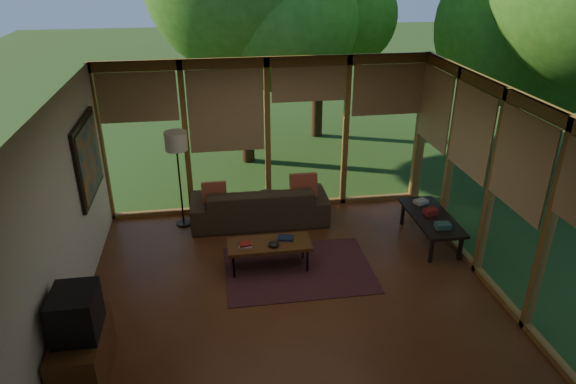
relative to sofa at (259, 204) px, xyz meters
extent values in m
plane|color=brown|center=(0.22, -2.00, -0.34)|extent=(5.50, 5.50, 0.00)
plane|color=white|center=(0.22, -2.00, 2.36)|extent=(5.50, 5.50, 0.00)
cube|color=beige|center=(-2.53, -2.00, 1.01)|extent=(0.04, 5.00, 2.70)
cube|color=beige|center=(0.22, -4.50, 1.01)|extent=(5.50, 0.04, 2.70)
cube|color=olive|center=(0.22, 0.50, 1.01)|extent=(5.50, 0.12, 2.70)
cube|color=olive|center=(2.97, -2.00, 1.01)|extent=(0.12, 5.00, 2.70)
plane|color=#294C1C|center=(8.22, 6.00, -0.35)|extent=(40.00, 40.00, 0.00)
cylinder|color=#3B2415|center=(0.04, 2.94, 2.14)|extent=(0.28, 0.28, 4.95)
cylinder|color=#3B2415|center=(1.90, 4.44, 2.04)|extent=(0.28, 0.28, 4.75)
cylinder|color=#3B2415|center=(5.80, 2.62, 1.45)|extent=(0.28, 0.28, 3.57)
sphere|color=#266016|center=(5.80, 2.62, 2.44)|extent=(3.43, 3.43, 3.43)
cube|color=maroon|center=(0.40, -1.58, -0.33)|extent=(2.13, 1.51, 0.01)
imported|color=#392B1C|center=(0.00, 0.00, 0.00)|extent=(2.31, 0.93, 0.67)
cube|color=maroon|center=(-0.75, -0.05, 0.25)|extent=(0.41, 0.22, 0.42)
cube|color=maroon|center=(0.75, -0.05, 0.27)|extent=(0.46, 0.24, 0.48)
cube|color=#ACA39C|center=(-0.36, -1.52, 0.10)|extent=(0.20, 0.15, 0.03)
cube|color=maroon|center=(-0.36, -1.52, 0.13)|extent=(0.18, 0.15, 0.03)
cube|color=black|center=(0.24, -1.39, 0.11)|extent=(0.26, 0.22, 0.03)
ellipsoid|color=black|center=(0.04, -1.57, 0.12)|extent=(0.16, 0.16, 0.07)
cube|color=#573117|center=(-2.25, -3.26, -0.04)|extent=(0.50, 1.00, 0.60)
cube|color=black|center=(-2.23, -3.26, 0.51)|extent=(0.45, 0.55, 0.50)
cube|color=#31564D|center=(2.62, -1.48, 0.16)|extent=(0.23, 0.17, 0.08)
cube|color=maroon|center=(2.62, -1.03, 0.16)|extent=(0.23, 0.19, 0.09)
cube|color=#ACA39C|center=(2.62, -0.63, 0.15)|extent=(0.26, 0.22, 0.06)
cylinder|color=black|center=(-1.30, 0.10, -0.32)|extent=(0.26, 0.26, 0.03)
cylinder|color=black|center=(-1.30, 0.10, 0.45)|extent=(0.03, 0.03, 1.52)
cylinder|color=beige|center=(-1.30, 0.10, 1.16)|extent=(0.36, 0.36, 0.30)
cube|color=#573117|center=(-0.01, -1.47, 0.06)|extent=(1.20, 0.50, 0.05)
cylinder|color=black|center=(-0.54, -1.65, -0.15)|extent=(0.03, 0.03, 0.38)
cylinder|color=black|center=(0.52, -1.65, -0.15)|extent=(0.03, 0.03, 0.38)
cylinder|color=black|center=(-0.54, -1.29, -0.15)|extent=(0.03, 0.03, 0.38)
cylinder|color=black|center=(0.52, -1.29, -0.15)|extent=(0.03, 0.03, 0.38)
cube|color=black|center=(2.62, -1.08, 0.09)|extent=(0.60, 1.40, 0.05)
cube|color=black|center=(2.39, -1.68, -0.14)|extent=(0.05, 0.05, 0.40)
cube|color=black|center=(2.85, -1.68, -0.14)|extent=(0.05, 0.05, 0.40)
cube|color=black|center=(2.39, -0.48, -0.14)|extent=(0.05, 0.05, 0.40)
cube|color=black|center=(2.85, -0.48, -0.14)|extent=(0.05, 0.05, 0.40)
cube|color=black|center=(-2.50, -0.60, 1.21)|extent=(0.05, 1.35, 1.15)
cube|color=navy|center=(-2.47, -0.60, 1.21)|extent=(0.02, 1.20, 1.00)
camera|label=1|loc=(-0.72, -7.80, 3.89)|focal=32.00mm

